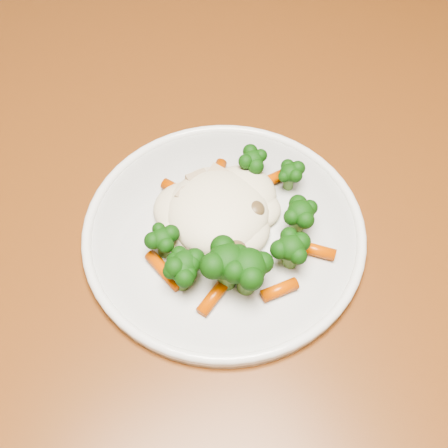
# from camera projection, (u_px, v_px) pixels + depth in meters

# --- Properties ---
(dining_table) EXTENTS (1.31, 1.08, 0.75)m
(dining_table) POSITION_uv_depth(u_px,v_px,m) (179.00, 247.00, 0.69)
(dining_table) COLOR brown
(dining_table) RESTS_ON ground
(plate) EXTENTS (0.28, 0.28, 0.01)m
(plate) POSITION_uv_depth(u_px,v_px,m) (224.00, 232.00, 0.57)
(plate) COLOR white
(plate) RESTS_ON dining_table
(meal) EXTENTS (0.19, 0.18, 0.05)m
(meal) POSITION_uv_depth(u_px,v_px,m) (228.00, 228.00, 0.54)
(meal) COLOR beige
(meal) RESTS_ON plate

